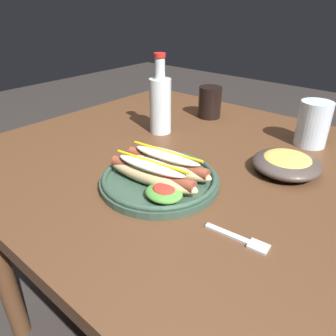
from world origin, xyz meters
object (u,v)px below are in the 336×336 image
(fork, at_px, (241,240))
(water_cup, at_px, (313,124))
(soda_cup, at_px, (210,102))
(side_bowl, at_px, (287,163))
(hot_dog_plate, at_px, (160,175))
(glass_bottle, at_px, (160,103))

(fork, relative_size, water_cup, 0.94)
(soda_cup, distance_m, side_bowl, 0.43)
(hot_dog_plate, xyz_separation_m, glass_bottle, (-0.22, 0.25, 0.07))
(hot_dog_plate, height_order, fork, hot_dog_plate)
(soda_cup, relative_size, glass_bottle, 0.45)
(fork, distance_m, glass_bottle, 0.55)
(side_bowl, bearing_deg, glass_bottle, -179.87)
(hot_dog_plate, xyz_separation_m, fork, (0.24, -0.05, -0.02))
(side_bowl, bearing_deg, hot_dog_plate, -128.24)
(hot_dog_plate, height_order, soda_cup, soda_cup)
(fork, height_order, side_bowl, side_bowl)
(fork, bearing_deg, side_bowl, 92.95)
(hot_dog_plate, relative_size, side_bowl, 1.67)
(hot_dog_plate, bearing_deg, soda_cup, 110.86)
(water_cup, bearing_deg, hot_dog_plate, -111.89)
(side_bowl, bearing_deg, water_cup, 93.67)
(hot_dog_plate, xyz_separation_m, side_bowl, (0.19, 0.25, -0.00))
(fork, xyz_separation_m, soda_cup, (-0.41, 0.52, 0.05))
(glass_bottle, xyz_separation_m, side_bowl, (0.41, 0.00, -0.07))
(glass_bottle, height_order, side_bowl, glass_bottle)
(glass_bottle, relative_size, side_bowl, 1.47)
(hot_dog_plate, xyz_separation_m, soda_cup, (-0.18, 0.47, 0.03))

